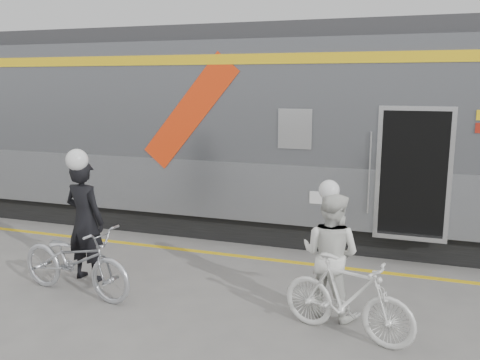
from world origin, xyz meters
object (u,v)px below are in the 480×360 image
at_px(bicycle_left, 75,260).
at_px(bicycle_right, 347,298).
at_px(man, 85,221).
at_px(woman, 330,254).

bearing_deg(bicycle_left, bicycle_right, -81.53).
relative_size(bicycle_left, bicycle_right, 1.18).
bearing_deg(bicycle_left, man, 28.54).
relative_size(man, bicycle_left, 0.95).
height_order(man, woman, man).
bearing_deg(bicycle_right, woman, 45.40).
height_order(man, bicycle_right, man).
bearing_deg(bicycle_right, man, 99.04).
distance_m(bicycle_left, bicycle_right, 3.89).
xyz_separation_m(man, bicycle_right, (4.09, -0.56, -0.44)).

